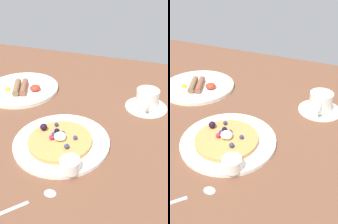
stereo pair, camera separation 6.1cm
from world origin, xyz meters
The scene contains 9 objects.
ground_plane centered at (0.00, 0.00, -0.01)m, with size 2.06×1.17×0.03m, color brown.
pancake_plate centered at (0.03, -0.10, 0.01)m, with size 0.27×0.27×0.01m, color white.
pancake_with_berries centered at (0.03, -0.11, 0.02)m, with size 0.17×0.17×0.03m.
syrup_ramekin centered at (0.10, -0.20, 0.03)m, with size 0.05×0.05×0.03m.
breakfast_plate centered at (-0.23, 0.14, 0.01)m, with size 0.27×0.27×0.01m, color white.
fried_breakfast centered at (-0.22, 0.12, 0.02)m, with size 0.14×0.11×0.02m.
coffee_saucer centered at (0.23, 0.17, 0.00)m, with size 0.14×0.14×0.01m, color white.
coffee_cup centered at (0.23, 0.17, 0.04)m, with size 0.07×0.11×0.06m.
teaspoon centered at (0.05, -0.30, 0.00)m, with size 0.12×0.12×0.01m.
Camera 2 is at (0.33, -0.59, 0.46)m, focal length 41.86 mm.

